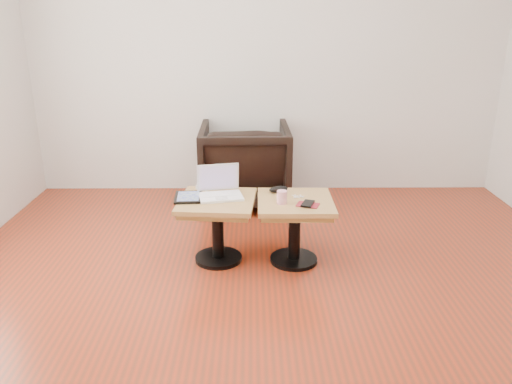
{
  "coord_description": "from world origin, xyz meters",
  "views": [
    {
      "loc": [
        -0.15,
        -2.58,
        1.67
      ],
      "look_at": [
        -0.12,
        0.66,
        0.52
      ],
      "focal_mm": 35.0,
      "sensor_mm": 36.0,
      "label": 1
    }
  ],
  "objects_px": {
    "laptop": "(220,190)",
    "armchair": "(245,164)",
    "striped_cup": "(282,197)",
    "side_table_right": "(295,216)",
    "side_table_left": "(217,215)"
  },
  "relations": [
    {
      "from": "laptop",
      "to": "striped_cup",
      "type": "height_order",
      "value": "laptop"
    },
    {
      "from": "side_table_right",
      "to": "armchair",
      "type": "relative_size",
      "value": 0.63
    },
    {
      "from": "side_table_left",
      "to": "striped_cup",
      "type": "distance_m",
      "value": 0.48
    },
    {
      "from": "side_table_left",
      "to": "side_table_right",
      "type": "bearing_deg",
      "value": 2.17
    },
    {
      "from": "laptop",
      "to": "armchair",
      "type": "bearing_deg",
      "value": 70.0
    },
    {
      "from": "side_table_left",
      "to": "side_table_right",
      "type": "xyz_separation_m",
      "value": [
        0.54,
        -0.03,
        0.0
      ]
    },
    {
      "from": "side_table_right",
      "to": "laptop",
      "type": "height_order",
      "value": "laptop"
    },
    {
      "from": "laptop",
      "to": "armchair",
      "type": "distance_m",
      "value": 1.14
    },
    {
      "from": "striped_cup",
      "to": "armchair",
      "type": "relative_size",
      "value": 0.11
    },
    {
      "from": "armchair",
      "to": "laptop",
      "type": "bearing_deg",
      "value": 80.64
    },
    {
      "from": "side_table_left",
      "to": "laptop",
      "type": "distance_m",
      "value": 0.17
    },
    {
      "from": "laptop",
      "to": "striped_cup",
      "type": "distance_m",
      "value": 0.45
    },
    {
      "from": "side_table_left",
      "to": "armchair",
      "type": "distance_m",
      "value": 1.19
    },
    {
      "from": "side_table_right",
      "to": "armchair",
      "type": "xyz_separation_m",
      "value": [
        -0.36,
        1.21,
        0.02
      ]
    },
    {
      "from": "laptop",
      "to": "armchair",
      "type": "relative_size",
      "value": 0.41
    }
  ]
}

